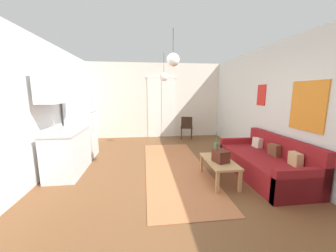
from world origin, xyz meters
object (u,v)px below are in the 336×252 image
(accent_chair, at_px, (187,126))
(pendant_lamp_far, at_px, (164,77))
(coffee_table, at_px, (219,163))
(pendant_lamp_near, at_px, (173,60))
(bamboo_vase, at_px, (216,149))
(couch, at_px, (266,163))
(refrigerator, at_px, (82,123))
(handbag, at_px, (221,156))

(accent_chair, bearing_deg, pendant_lamp_far, 64.58)
(coffee_table, height_order, pendant_lamp_near, pendant_lamp_near)
(coffee_table, height_order, bamboo_vase, bamboo_vase)
(accent_chair, relative_size, pendant_lamp_near, 1.33)
(couch, height_order, pendant_lamp_near, pendant_lamp_near)
(pendant_lamp_near, bearing_deg, pendant_lamp_far, 88.53)
(couch, height_order, accent_chair, accent_chair)
(pendant_lamp_far, bearing_deg, coffee_table, -68.65)
(coffee_table, relative_size, bamboo_vase, 2.00)
(bamboo_vase, relative_size, pendant_lamp_far, 0.64)
(accent_chair, xyz_separation_m, pendant_lamp_far, (-0.93, -1.23, 1.60))
(pendant_lamp_far, bearing_deg, bamboo_vase, -64.47)
(refrigerator, bearing_deg, bamboo_vase, -27.08)
(couch, bearing_deg, coffee_table, -174.03)
(couch, xyz_separation_m, bamboo_vase, (-0.98, 0.18, 0.28))
(refrigerator, height_order, pendant_lamp_far, pendant_lamp_far)
(coffee_table, xyz_separation_m, pendant_lamp_far, (-0.82, 2.09, 1.71))
(refrigerator, relative_size, accent_chair, 2.12)
(handbag, bearing_deg, pendant_lamp_far, 110.20)
(handbag, relative_size, accent_chair, 0.39)
(handbag, relative_size, pendant_lamp_near, 0.52)
(handbag, relative_size, pendant_lamp_far, 0.43)
(handbag, bearing_deg, pendant_lamp_near, 170.42)
(pendant_lamp_near, bearing_deg, coffee_table, -3.43)
(handbag, bearing_deg, accent_chair, 87.91)
(coffee_table, xyz_separation_m, refrigerator, (-2.96, 1.83, 0.52))
(pendant_lamp_far, bearing_deg, handbag, -69.80)
(accent_chair, height_order, pendant_lamp_near, pendant_lamp_near)
(handbag, distance_m, refrigerator, 3.54)
(couch, bearing_deg, bamboo_vase, 169.41)
(coffee_table, xyz_separation_m, accent_chair, (0.11, 3.32, 0.11))
(bamboo_vase, bearing_deg, refrigerator, 152.92)
(couch, bearing_deg, refrigerator, 156.66)
(bamboo_vase, distance_m, pendant_lamp_near, 1.90)
(couch, relative_size, coffee_table, 2.14)
(refrigerator, bearing_deg, pendant_lamp_near, -40.28)
(coffee_table, height_order, pendant_lamp_far, pendant_lamp_far)
(refrigerator, bearing_deg, accent_chair, 25.95)
(refrigerator, bearing_deg, handbag, -33.05)
(coffee_table, bearing_deg, pendant_lamp_far, 111.35)
(coffee_table, bearing_deg, handbag, -98.83)
(handbag, relative_size, refrigerator, 0.18)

